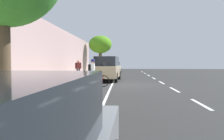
% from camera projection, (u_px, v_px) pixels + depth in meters
% --- Properties ---
extents(ground, '(62.46, 62.46, 0.00)m').
position_uv_depth(ground, '(123.00, 85.00, 15.25)').
color(ground, '#2B2B2B').
extents(sidewalk, '(3.04, 39.03, 0.14)m').
position_uv_depth(sidewalk, '(68.00, 83.00, 15.43)').
color(sidewalk, '#B1AF89').
rests_on(sidewalk, ground).
extents(curb_edge, '(0.16, 39.03, 0.14)m').
position_uv_depth(curb_edge, '(91.00, 83.00, 15.36)').
color(curb_edge, gray).
rests_on(curb_edge, ground).
extents(lane_stripe_centre, '(0.14, 40.00, 0.01)m').
position_uv_depth(lane_stripe_centre, '(167.00, 86.00, 14.63)').
color(lane_stripe_centre, white).
rests_on(lane_stripe_centre, ground).
extents(lane_stripe_bike_edge, '(0.12, 39.03, 0.01)m').
position_uv_depth(lane_stripe_bike_edge, '(112.00, 85.00, 15.29)').
color(lane_stripe_bike_edge, white).
rests_on(lane_stripe_bike_edge, ground).
extents(building_facade, '(0.50, 39.03, 4.43)m').
position_uv_depth(building_facade, '(43.00, 53.00, 15.43)').
color(building_facade, '#A38687').
rests_on(building_facade, ground).
extents(parked_sedan_white_nearest, '(1.96, 4.46, 1.52)m').
position_uv_depth(parked_sedan_white_nearest, '(114.00, 68.00, 29.62)').
color(parked_sedan_white_nearest, white).
rests_on(parked_sedan_white_nearest, ground).
extents(parked_suv_tan_second, '(2.21, 4.82, 1.99)m').
position_uv_depth(parked_suv_tan_second, '(107.00, 68.00, 18.27)').
color(parked_suv_tan_second, tan).
rests_on(parked_suv_tan_second, ground).
extents(bicycle_at_curb, '(1.77, 0.46, 0.79)m').
position_uv_depth(bicycle_at_curb, '(95.00, 81.00, 13.93)').
color(bicycle_at_curb, black).
rests_on(bicycle_at_curb, ground).
extents(cyclist_with_backpack, '(0.43, 0.62, 1.78)m').
position_uv_depth(cyclist_with_backpack, '(92.00, 69.00, 14.36)').
color(cyclist_with_backpack, '#C6B284').
rests_on(cyclist_with_backpack, ground).
extents(street_tree_near_cyclist, '(3.29, 3.29, 5.14)m').
position_uv_depth(street_tree_near_cyclist, '(100.00, 45.00, 31.85)').
color(street_tree_near_cyclist, '#4D4432').
rests_on(street_tree_near_cyclist, sidewalk).
extents(pedestrian_on_phone, '(0.53, 0.41, 1.58)m').
position_uv_depth(pedestrian_on_phone, '(78.00, 68.00, 20.56)').
color(pedestrian_on_phone, black).
rests_on(pedestrian_on_phone, sidewalk).
extents(fire_hydrant, '(0.22, 0.22, 0.84)m').
position_uv_depth(fire_hydrant, '(100.00, 70.00, 26.02)').
color(fire_hydrant, red).
rests_on(fire_hydrant, sidewalk).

